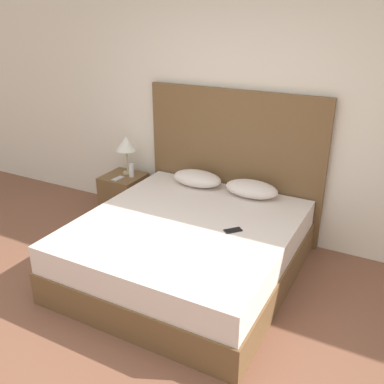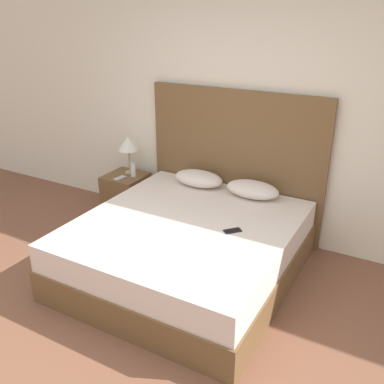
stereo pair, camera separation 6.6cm
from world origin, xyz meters
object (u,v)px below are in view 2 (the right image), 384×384
bed (187,248)px  phone_on_bed (232,231)px  table_lamp (128,144)px  phone_on_nightstand (120,178)px  nightstand (126,195)px

bed → phone_on_bed: size_ratio=12.61×
table_lamp → phone_on_nightstand: bearing=-89.3°
phone_on_nightstand → table_lamp: bearing=90.7°
table_lamp → bed: bearing=-33.9°
bed → phone_on_nightstand: bearing=152.9°
nightstand → table_lamp: table_lamp is taller
bed → phone_on_nightstand: 1.43m
nightstand → phone_on_nightstand: bearing=-84.7°
nightstand → phone_on_nightstand: 0.28m
bed → phone_on_bed: phone_on_bed is taller
nightstand → table_lamp: bearing=85.0°
phone_on_bed → table_lamp: 1.89m
phone_on_nightstand → bed: bearing=-27.1°
bed → nightstand: 1.47m
phone_on_bed → phone_on_nightstand: size_ratio=1.01×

